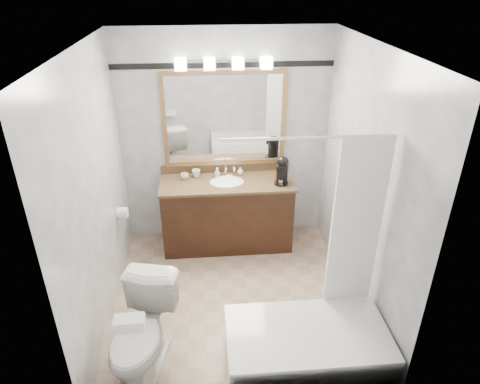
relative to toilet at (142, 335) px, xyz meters
name	(u,v)px	position (x,y,z in m)	size (l,w,h in m)	color
room	(233,192)	(0.80, 0.80, 0.84)	(2.42, 2.62, 2.52)	tan
vanity	(227,212)	(0.80, 1.82, 0.04)	(1.53, 0.58, 0.97)	black
mirror	(224,120)	(0.80, 2.08, 1.09)	(1.40, 0.04, 1.10)	#A8794B
vanity_light_bar	(224,63)	(0.80, 2.03, 1.73)	(1.02, 0.14, 0.12)	silver
accent_stripe	(223,65)	(0.80, 2.09, 1.69)	(2.40, 0.01, 0.06)	black
bathtub	(309,344)	(1.35, -0.10, -0.13)	(1.30, 0.75, 1.96)	white
tp_roll	(122,213)	(-0.34, 1.47, 0.29)	(0.12, 0.12, 0.11)	white
toilet	(142,335)	(0.00, 0.00, 0.00)	(0.45, 0.80, 0.81)	white
tissue_box	(129,323)	(0.00, -0.32, 0.45)	(0.21, 0.11, 0.09)	white
coffee_maker	(282,169)	(1.42, 1.75, 0.60)	(0.17, 0.20, 0.31)	black
cup_left	(185,176)	(0.32, 1.93, 0.48)	(0.09, 0.09, 0.07)	white
cup_right	(196,173)	(0.45, 1.97, 0.49)	(0.10, 0.10, 0.09)	white
soap_bottle_a	(217,173)	(0.69, 1.95, 0.50)	(0.05, 0.05, 0.10)	white
soap_bottle_b	(240,171)	(0.97, 2.00, 0.49)	(0.07, 0.07, 0.09)	white
soap_bar	(229,176)	(0.83, 1.94, 0.45)	(0.07, 0.04, 0.02)	beige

